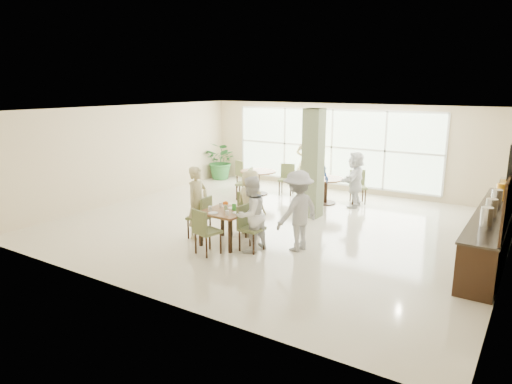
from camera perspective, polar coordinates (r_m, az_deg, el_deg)
The scene contains 20 objects.
ground at distance 11.27m, azimuth 2.45°, elevation -4.15°, with size 10.00×10.00×0.00m, color beige.
room_shell at distance 10.88m, azimuth 2.53°, elevation 4.44°, with size 10.00×10.00×10.00m.
window_bank at distance 15.10m, azimuth 9.45°, elevation 5.57°, with size 7.00×0.04×7.00m.
column at distance 11.79m, azimuth 7.15°, elevation 3.54°, with size 0.45×0.45×2.80m, color #64704E.
main_table at distance 9.78m, azimuth -3.79°, elevation -2.88°, with size 0.93×0.93×0.75m.
round_table_left at distance 14.30m, azimuth 0.28°, elevation 1.99°, with size 1.11×1.11×0.75m.
round_table_right at distance 13.34m, azimuth 8.73°, elevation 0.96°, with size 1.06×1.06×0.75m.
chairs_main_table at distance 9.86m, azimuth -3.87°, elevation -3.83°, with size 1.95×1.92×0.95m.
chairs_table_left at distance 14.37m, azimuth 0.27°, elevation 1.63°, with size 2.18×1.83×0.95m.
chairs_table_right at distance 13.43m, azimuth 8.92°, elevation 0.64°, with size 2.12×1.92×0.95m.
tabletop_clutter at distance 9.71m, azimuth -3.73°, elevation -2.03°, with size 0.74×0.74×0.21m.
buffet_counter at distance 10.22m, azimuth 27.50°, elevation -4.26°, with size 0.64×4.70×1.95m.
potted_plant at distance 16.67m, azimuth -4.31°, elevation 3.91°, with size 1.22×1.22×1.35m, color #29672D.
teen_left at distance 10.24m, azimuth -7.31°, elevation -1.30°, with size 0.59×0.39×1.62m, color #C8BC85.
teen_far at distance 10.42m, azimuth -0.70°, elevation -1.29°, with size 0.73×0.40×1.50m, color #C8BC85.
teen_right at distance 9.31m, azimuth -0.68°, elevation -2.81°, with size 0.77×0.60×1.58m, color white.
teen_standing at distance 9.41m, azimuth 5.25°, elevation -2.35°, with size 1.09×0.63×1.69m, color #A8A9AB.
adult_a at distance 12.54m, azimuth 7.16°, elevation 1.85°, with size 1.07×0.61×1.83m, color #426DC6.
adult_b at distance 13.09m, azimuth 12.31°, elevation 1.56°, with size 1.46×0.63×1.57m, color white.
adult_standing at distance 14.87m, azimuth 6.30°, elevation 3.82°, with size 0.70×0.46×1.91m, color #C8BC85.
Camera 1 is at (5.40, -9.30, 3.36)m, focal length 32.00 mm.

